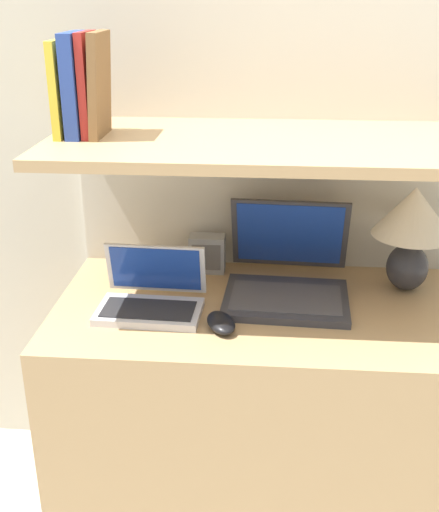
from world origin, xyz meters
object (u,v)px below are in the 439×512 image
object	(u,v)px
book_brown	(99,85)
table_lamp	(413,224)
laptop_small	(151,297)
computer_mouse	(221,323)
book_blue	(76,85)
laptop_large	(287,277)
router_box	(207,253)
book_red	(89,85)
book_yellow	(62,89)

from	to	relation	value
book_brown	table_lamp	bearing A→B (deg)	5.32
laptop_small	computer_mouse	bearing A→B (deg)	-24.35
computer_mouse	book_blue	world-z (taller)	book_blue
laptop_large	laptop_small	distance (m)	0.38
laptop_large	computer_mouse	xyz separation A→B (m)	(-0.17, -0.21, -0.03)
table_lamp	book_blue	size ratio (longest dim) A/B	1.18
router_box	book_red	xyz separation A→B (m)	(-0.28, -0.16, 0.51)
book_yellow	book_brown	bearing A→B (deg)	0.00
table_lamp	router_box	xyz separation A→B (m)	(-0.57, 0.08, -0.14)
computer_mouse	book_brown	xyz separation A→B (m)	(-0.32, 0.20, 0.55)
book_red	book_brown	distance (m)	0.03
computer_mouse	book_red	size ratio (longest dim) A/B	0.52
book_blue	book_brown	xyz separation A→B (m)	(0.06, 0.00, 0.00)
table_lamp	laptop_small	bearing A→B (deg)	-164.90
router_box	book_blue	xyz separation A→B (m)	(-0.31, -0.16, 0.51)
book_yellow	book_blue	xyz separation A→B (m)	(0.04, 0.00, 0.01)
book_yellow	book_brown	xyz separation A→B (m)	(0.10, 0.00, 0.01)
laptop_large	laptop_small	bearing A→B (deg)	-160.68
computer_mouse	book_yellow	distance (m)	0.71
laptop_large	book_red	xyz separation A→B (m)	(-0.51, -0.01, 0.52)
router_box	table_lamp	bearing A→B (deg)	-8.00
table_lamp	laptop_small	size ratio (longest dim) A/B	1.08
book_red	book_brown	xyz separation A→B (m)	(0.03, 0.00, 0.00)
table_lamp	book_red	bearing A→B (deg)	-174.85
laptop_large	book_red	bearing A→B (deg)	-178.35
book_red	book_brown	bearing A→B (deg)	0.00
laptop_small	book_red	size ratio (longest dim) A/B	1.09
computer_mouse	book_brown	world-z (taller)	book_brown
router_box	book_brown	xyz separation A→B (m)	(-0.25, -0.16, 0.51)
laptop_large	book_brown	bearing A→B (deg)	-178.25
laptop_large	book_blue	bearing A→B (deg)	-178.44
laptop_small	computer_mouse	distance (m)	0.21
table_lamp	book_red	world-z (taller)	book_red
table_lamp	laptop_large	xyz separation A→B (m)	(-0.34, -0.06, -0.15)
table_lamp	book_blue	xyz separation A→B (m)	(-0.88, -0.08, 0.37)
book_yellow	book_red	size ratio (longest dim) A/B	0.93
laptop_large	book_red	size ratio (longest dim) A/B	1.46
book_blue	book_red	size ratio (longest dim) A/B	0.99
computer_mouse	book_yellow	world-z (taller)	book_yellow
laptop_small	book_yellow	size ratio (longest dim) A/B	1.17
book_blue	book_red	world-z (taller)	book_red
table_lamp	book_red	size ratio (longest dim) A/B	1.18
laptop_small	book_red	world-z (taller)	book_red
laptop_small	book_blue	xyz separation A→B (m)	(-0.19, 0.11, 0.53)
computer_mouse	book_blue	bearing A→B (deg)	152.52
laptop_large	book_blue	size ratio (longest dim) A/B	1.47
book_blue	book_red	bearing A→B (deg)	0.00
book_blue	book_red	xyz separation A→B (m)	(0.03, 0.00, 0.00)
computer_mouse	laptop_large	bearing A→B (deg)	51.81
book_blue	book_red	distance (m)	0.03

